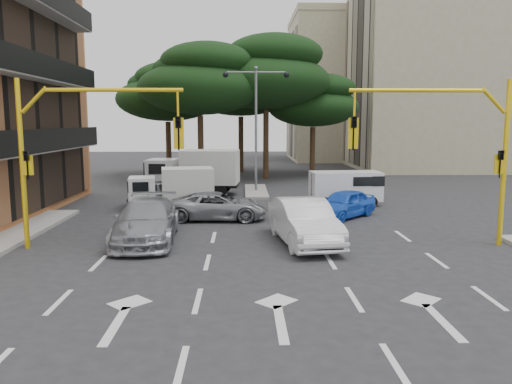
{
  "coord_description": "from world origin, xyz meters",
  "views": [
    {
      "loc": [
        -0.84,
        -15.69,
        4.52
      ],
      "look_at": [
        -0.29,
        4.89,
        1.6
      ],
      "focal_mm": 35.0,
      "sensor_mm": 36.0,
      "label": 1
    }
  ],
  "objects_px": {
    "car_silver_wagon": "(147,221)",
    "box_truck_a": "(172,189)",
    "signal_mast_right": "(457,139)",
    "signal_mast_left": "(72,140)",
    "car_silver_cross_a": "(218,206)",
    "van_white": "(345,188)",
    "street_lamp_center": "(256,107)",
    "car_blue_compact": "(344,204)",
    "car_silver_cross_b": "(166,193)",
    "box_truck_b": "(194,173)",
    "car_white_hatch": "(304,222)"
  },
  "relations": [
    {
      "from": "car_silver_wagon",
      "to": "box_truck_a",
      "type": "distance_m",
      "value": 7.05
    },
    {
      "from": "signal_mast_right",
      "to": "signal_mast_left",
      "type": "distance_m",
      "value": 13.61
    },
    {
      "from": "car_silver_cross_a",
      "to": "signal_mast_right",
      "type": "bearing_deg",
      "value": -118.35
    },
    {
      "from": "van_white",
      "to": "box_truck_a",
      "type": "bearing_deg",
      "value": -88.29
    },
    {
      "from": "signal_mast_right",
      "to": "street_lamp_center",
      "type": "xyz_separation_m",
      "value": [
        -6.8,
        14.01,
        1.54
      ]
    },
    {
      "from": "car_silver_wagon",
      "to": "box_truck_a",
      "type": "bearing_deg",
      "value": 86.79
    },
    {
      "from": "car_silver_wagon",
      "to": "van_white",
      "type": "xyz_separation_m",
      "value": [
        9.22,
        8.04,
        0.14
      ]
    },
    {
      "from": "car_blue_compact",
      "to": "car_silver_cross_a",
      "type": "bearing_deg",
      "value": -132.42
    },
    {
      "from": "van_white",
      "to": "box_truck_a",
      "type": "height_order",
      "value": "box_truck_a"
    },
    {
      "from": "car_silver_cross_b",
      "to": "box_truck_b",
      "type": "bearing_deg",
      "value": -23.45
    },
    {
      "from": "car_silver_wagon",
      "to": "car_silver_cross_b",
      "type": "relative_size",
      "value": 1.33
    },
    {
      "from": "car_white_hatch",
      "to": "car_silver_cross_b",
      "type": "distance_m",
      "value": 10.84
    },
    {
      "from": "car_silver_cross_b",
      "to": "van_white",
      "type": "bearing_deg",
      "value": -97.81
    },
    {
      "from": "car_white_hatch",
      "to": "car_silver_cross_a",
      "type": "relative_size",
      "value": 1.09
    },
    {
      "from": "car_white_hatch",
      "to": "car_blue_compact",
      "type": "bearing_deg",
      "value": 54.88
    },
    {
      "from": "car_silver_cross_a",
      "to": "box_truck_a",
      "type": "xyz_separation_m",
      "value": [
        -2.5,
        2.91,
        0.43
      ]
    },
    {
      "from": "box_truck_b",
      "to": "van_white",
      "type": "bearing_deg",
      "value": -109.43
    },
    {
      "from": "signal_mast_right",
      "to": "car_blue_compact",
      "type": "bearing_deg",
      "value": 117.9
    },
    {
      "from": "street_lamp_center",
      "to": "box_truck_a",
      "type": "height_order",
      "value": "street_lamp_center"
    },
    {
      "from": "car_silver_cross_b",
      "to": "box_truck_a",
      "type": "distance_m",
      "value": 1.31
    },
    {
      "from": "signal_mast_left",
      "to": "box_truck_a",
      "type": "distance_m",
      "value": 8.8
    },
    {
      "from": "signal_mast_right",
      "to": "car_white_hatch",
      "type": "bearing_deg",
      "value": 175.41
    },
    {
      "from": "car_blue_compact",
      "to": "box_truck_a",
      "type": "relative_size",
      "value": 0.89
    },
    {
      "from": "van_white",
      "to": "car_silver_cross_a",
      "type": "bearing_deg",
      "value": -64.34
    },
    {
      "from": "car_silver_cross_a",
      "to": "car_silver_cross_b",
      "type": "distance_m",
      "value": 5.05
    },
    {
      "from": "van_white",
      "to": "box_truck_b",
      "type": "relative_size",
      "value": 0.66
    },
    {
      "from": "signal_mast_right",
      "to": "box_truck_b",
      "type": "height_order",
      "value": "signal_mast_right"
    },
    {
      "from": "van_white",
      "to": "box_truck_a",
      "type": "xyz_separation_m",
      "value": [
        -9.23,
        -1.0,
        0.14
      ]
    },
    {
      "from": "signal_mast_right",
      "to": "car_silver_wagon",
      "type": "relative_size",
      "value": 1.1
    },
    {
      "from": "car_white_hatch",
      "to": "car_silver_cross_a",
      "type": "bearing_deg",
      "value": 117.64
    },
    {
      "from": "car_silver_cross_a",
      "to": "car_blue_compact",
      "type": "bearing_deg",
      "value": -85.0
    },
    {
      "from": "car_blue_compact",
      "to": "box_truck_a",
      "type": "distance_m",
      "value": 8.82
    },
    {
      "from": "street_lamp_center",
      "to": "box_truck_b",
      "type": "relative_size",
      "value": 1.37
    },
    {
      "from": "car_white_hatch",
      "to": "car_silver_cross_b",
      "type": "height_order",
      "value": "car_white_hatch"
    },
    {
      "from": "car_blue_compact",
      "to": "box_truck_a",
      "type": "bearing_deg",
      "value": -152.64
    },
    {
      "from": "street_lamp_center",
      "to": "signal_mast_right",
      "type": "bearing_deg",
      "value": -64.09
    },
    {
      "from": "car_white_hatch",
      "to": "van_white",
      "type": "bearing_deg",
      "value": 60.34
    },
    {
      "from": "signal_mast_left",
      "to": "box_truck_b",
      "type": "height_order",
      "value": "signal_mast_left"
    },
    {
      "from": "car_silver_cross_a",
      "to": "car_silver_cross_b",
      "type": "xyz_separation_m",
      "value": [
        -3.0,
        4.06,
        0.06
      ]
    },
    {
      "from": "box_truck_a",
      "to": "car_white_hatch",
      "type": "bearing_deg",
      "value": -151.16
    },
    {
      "from": "car_white_hatch",
      "to": "car_silver_cross_b",
      "type": "relative_size",
      "value": 1.22
    },
    {
      "from": "signal_mast_right",
      "to": "box_truck_a",
      "type": "height_order",
      "value": "signal_mast_right"
    },
    {
      "from": "car_blue_compact",
      "to": "box_truck_b",
      "type": "height_order",
      "value": "box_truck_b"
    },
    {
      "from": "signal_mast_left",
      "to": "box_truck_a",
      "type": "relative_size",
      "value": 1.38
    },
    {
      "from": "box_truck_b",
      "to": "car_silver_cross_a",
      "type": "bearing_deg",
      "value": -161.14
    },
    {
      "from": "signal_mast_left",
      "to": "car_blue_compact",
      "type": "relative_size",
      "value": 1.55
    },
    {
      "from": "signal_mast_right",
      "to": "box_truck_b",
      "type": "relative_size",
      "value": 1.06
    },
    {
      "from": "signal_mast_right",
      "to": "car_silver_cross_a",
      "type": "distance_m",
      "value": 10.68
    },
    {
      "from": "car_silver_wagon",
      "to": "street_lamp_center",
      "type": "bearing_deg",
      "value": 67.74
    },
    {
      "from": "signal_mast_right",
      "to": "car_blue_compact",
      "type": "height_order",
      "value": "signal_mast_right"
    }
  ]
}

